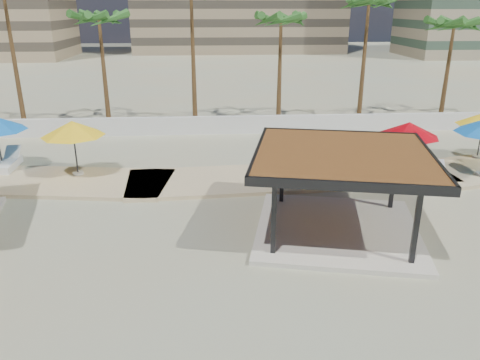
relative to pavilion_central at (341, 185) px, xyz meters
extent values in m
plane|color=tan|center=(-2.73, -1.13, -1.90)|extent=(200.00, 200.00, 0.00)
cube|color=#C6B284|center=(-14.73, 6.37, -1.84)|extent=(16.40, 6.19, 0.24)
cube|color=#C6B284|center=(-0.73, 5.87, -1.84)|extent=(16.24, 5.11, 0.24)
cube|color=silver|center=(-2.73, 14.87, -1.30)|extent=(56.00, 0.30, 1.20)
cube|color=beige|center=(0.00, 0.00, -1.81)|extent=(7.12, 7.12, 0.18)
cube|color=black|center=(-2.70, -1.73, -0.36)|extent=(0.19, 0.19, 2.72)
cube|color=black|center=(-1.73, 2.70, -0.36)|extent=(0.19, 0.19, 2.72)
cube|color=black|center=(1.73, -2.70, -0.36)|extent=(0.19, 0.19, 2.72)
cube|color=black|center=(2.70, 1.73, -0.36)|extent=(0.19, 0.19, 2.72)
cube|color=brown|center=(0.00, 0.00, 1.13)|extent=(7.33, 7.33, 0.25)
cube|color=black|center=(-0.66, -3.01, 1.13)|extent=(6.13, 1.44, 0.31)
cube|color=black|center=(0.66, 3.01, 1.13)|extent=(6.13, 1.44, 0.31)
cube|color=black|center=(-3.01, 0.66, 1.13)|extent=(1.44, 6.13, 0.31)
cube|color=black|center=(3.01, -0.66, 1.13)|extent=(1.44, 6.13, 0.31)
cylinder|color=beige|center=(-15.49, 8.07, -1.65)|extent=(0.53, 0.53, 0.13)
cylinder|color=beige|center=(-11.32, 6.76, -1.65)|extent=(0.53, 0.53, 0.13)
cylinder|color=#262628|center=(-11.32, 6.76, -0.46)|extent=(0.07, 0.07, 2.52)
cone|color=yellow|center=(-11.32, 6.76, 0.63)|extent=(3.55, 3.55, 0.74)
cylinder|color=beige|center=(4.89, 5.74, -1.66)|extent=(0.51, 0.51, 0.12)
cylinder|color=#262628|center=(4.89, 5.74, -0.49)|extent=(0.07, 0.07, 2.45)
cone|color=#A8020C|center=(4.89, 5.74, 0.56)|extent=(3.04, 3.04, 0.71)
cylinder|color=beige|center=(10.03, 8.07, -1.66)|extent=(0.49, 0.49, 0.12)
cube|color=white|center=(-15.16, 7.98, -1.56)|extent=(0.88, 2.27, 0.31)
cube|color=white|center=(-15.16, 7.98, -1.37)|extent=(0.88, 2.27, 0.07)
cube|color=white|center=(-15.20, 8.85, -1.10)|extent=(0.77, 0.80, 0.57)
cube|color=white|center=(5.16, 4.67, -1.56)|extent=(1.09, 2.32, 0.31)
cube|color=white|center=(5.16, 4.67, -1.37)|extent=(1.09, 2.32, 0.07)
cube|color=white|center=(5.04, 5.54, -1.10)|extent=(0.84, 0.87, 0.57)
cube|color=white|center=(6.61, 7.40, -1.59)|extent=(0.91, 1.92, 0.26)
cube|color=white|center=(6.61, 7.40, -1.43)|extent=(0.91, 1.92, 0.06)
cube|color=white|center=(6.72, 8.11, -1.21)|extent=(0.70, 0.72, 0.47)
cube|color=white|center=(6.33, 4.67, -1.59)|extent=(1.00, 1.97, 0.26)
cube|color=white|center=(6.33, 4.67, -1.43)|extent=(1.00, 1.97, 0.06)
cube|color=white|center=(6.47, 5.39, -1.20)|extent=(0.73, 0.75, 0.48)
cone|color=brown|center=(-17.73, 17.57, 2.79)|extent=(0.36, 0.36, 9.37)
cone|color=brown|center=(-11.73, 16.97, 1.86)|extent=(0.36, 0.36, 7.52)
ellipsoid|color=#296022|center=(-11.73, 16.97, 5.37)|extent=(3.00, 3.00, 1.80)
cone|color=brown|center=(-5.73, 17.77, 2.62)|extent=(0.36, 0.36, 9.03)
cone|color=brown|center=(0.27, 17.27, 1.81)|extent=(0.36, 0.36, 7.42)
ellipsoid|color=#296022|center=(0.27, 17.27, 5.27)|extent=(3.00, 3.00, 1.80)
cone|color=brown|center=(6.27, 17.47, 2.35)|extent=(0.36, 0.36, 8.51)
ellipsoid|color=#296022|center=(6.27, 17.47, 6.36)|extent=(3.00, 3.00, 1.80)
cone|color=brown|center=(12.27, 17.07, 1.64)|extent=(0.36, 0.36, 7.08)
ellipsoid|color=#296022|center=(12.27, 17.07, 4.94)|extent=(3.00, 3.00, 1.80)
camera|label=1|loc=(-4.78, -15.68, 6.13)|focal=35.00mm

